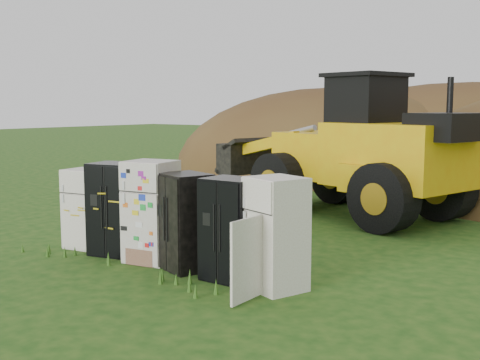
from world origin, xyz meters
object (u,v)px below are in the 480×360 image
object	(u,v)px
fridge_dark_mid	(185,222)
fridge_open_door	(276,234)
fridge_leftmost	(86,208)
fridge_black_right	(231,229)
fridge_black_side	(117,209)
wheel_loader	(337,144)
fridge_sticker	(151,211)

from	to	relation	value
fridge_dark_mid	fridge_open_door	bearing A→B (deg)	17.32
fridge_open_door	fridge_dark_mid	bearing A→B (deg)	-161.88
fridge_leftmost	fridge_open_door	world-z (taller)	fridge_open_door
fridge_leftmost	fridge_black_right	bearing A→B (deg)	-10.79
fridge_black_side	fridge_black_right	distance (m)	2.85
fridge_black_right	fridge_open_door	distance (m)	0.90
fridge_open_door	wheel_loader	world-z (taller)	wheel_loader
fridge_black_right	wheel_loader	bearing A→B (deg)	101.86
fridge_sticker	wheel_loader	size ratio (longest dim) A/B	0.25
fridge_dark_mid	fridge_black_right	xyz separation A→B (m)	(1.05, -0.03, -0.00)
fridge_dark_mid	wheel_loader	bearing A→B (deg)	113.02
fridge_sticker	fridge_black_right	world-z (taller)	fridge_sticker
fridge_black_side	wheel_loader	xyz separation A→B (m)	(1.25, 6.78, 0.96)
fridge_black_side	wheel_loader	distance (m)	6.96
fridge_black_side	fridge_black_right	bearing A→B (deg)	-14.37
fridge_black_right	wheel_loader	distance (m)	7.09
fridge_black_side	fridge_dark_mid	world-z (taller)	fridge_black_side
fridge_open_door	fridge_black_right	bearing A→B (deg)	-161.05
fridge_dark_mid	fridge_black_right	bearing A→B (deg)	16.61
fridge_dark_mid	fridge_open_door	size ratio (longest dim) A/B	0.96
fridge_leftmost	fridge_sticker	xyz separation A→B (m)	(1.87, 0.00, 0.14)
fridge_open_door	wheel_loader	size ratio (longest dim) A/B	0.23
fridge_sticker	fridge_open_door	bearing A→B (deg)	-11.95
fridge_sticker	fridge_black_right	size ratio (longest dim) A/B	1.10
fridge_sticker	wheel_loader	world-z (taller)	wheel_loader
fridge_sticker	fridge_black_right	distance (m)	1.92
fridge_black_side	fridge_open_door	bearing A→B (deg)	-14.20
wheel_loader	fridge_leftmost	bearing A→B (deg)	-93.39
fridge_black_side	fridge_sticker	world-z (taller)	fridge_sticker
fridge_dark_mid	fridge_leftmost	bearing A→B (deg)	-162.14
fridge_black_right	wheel_loader	xyz separation A→B (m)	(-1.60, 6.83, 1.00)
fridge_black_right	fridge_leftmost	bearing A→B (deg)	177.80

